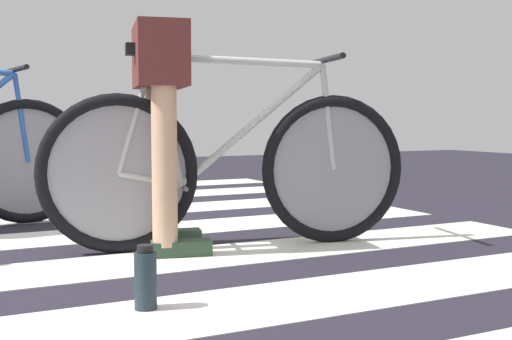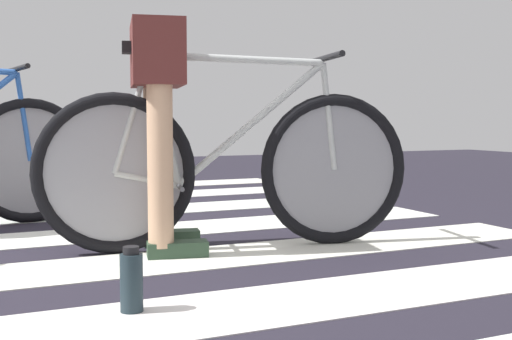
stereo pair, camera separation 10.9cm
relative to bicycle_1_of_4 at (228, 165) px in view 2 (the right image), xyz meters
The scene contains 3 objects.
bicycle_1_of_4 is the anchor object (origin of this frame).
cyclist_1_of_4 0.42m from the bicycle_1_of_4, 168.18° to the left, with size 0.38×0.45×1.02m.
water_bottle 1.06m from the bicycle_1_of_4, 128.85° to the right, with size 0.07×0.07×0.21m.
Camera 2 is at (0.04, -2.71, 0.62)m, focal length 45.31 mm.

